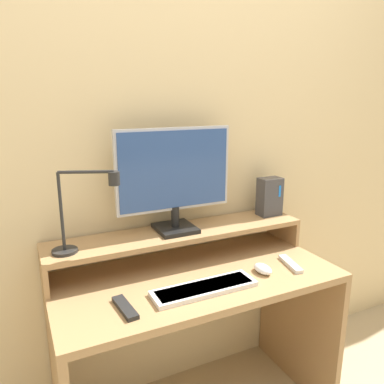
{
  "coord_description": "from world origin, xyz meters",
  "views": [
    {
      "loc": [
        -0.62,
        -0.97,
        1.42
      ],
      "look_at": [
        -0.01,
        0.31,
        1.05
      ],
      "focal_mm": 35.0,
      "sensor_mm": 36.0,
      "label": 1
    }
  ],
  "objects_px": {
    "mouse": "(263,269)",
    "remote_secondary": "(290,264)",
    "keyboard": "(204,288)",
    "monitor": "(175,176)",
    "remote_control": "(125,308)",
    "router_dock": "(270,197)",
    "desk_lamp": "(82,213)"
  },
  "relations": [
    {
      "from": "keyboard",
      "to": "remote_control",
      "type": "xyz_separation_m",
      "value": [
        -0.3,
        0.0,
        -0.0
      ]
    },
    {
      "from": "keyboard",
      "to": "remote_control",
      "type": "bearing_deg",
      "value": 179.63
    },
    {
      "from": "monitor",
      "to": "keyboard",
      "type": "distance_m",
      "value": 0.48
    },
    {
      "from": "router_dock",
      "to": "mouse",
      "type": "relative_size",
      "value": 1.97
    },
    {
      "from": "monitor",
      "to": "remote_control",
      "type": "height_order",
      "value": "monitor"
    },
    {
      "from": "keyboard",
      "to": "remote_secondary",
      "type": "xyz_separation_m",
      "value": [
        0.43,
        0.03,
        -0.0
      ]
    },
    {
      "from": "monitor",
      "to": "remote_secondary",
      "type": "xyz_separation_m",
      "value": [
        0.42,
        -0.28,
        -0.37
      ]
    },
    {
      "from": "router_dock",
      "to": "keyboard",
      "type": "height_order",
      "value": "router_dock"
    },
    {
      "from": "monitor",
      "to": "mouse",
      "type": "height_order",
      "value": "monitor"
    },
    {
      "from": "desk_lamp",
      "to": "keyboard",
      "type": "distance_m",
      "value": 0.53
    },
    {
      "from": "mouse",
      "to": "desk_lamp",
      "type": "bearing_deg",
      "value": 162.28
    },
    {
      "from": "mouse",
      "to": "keyboard",
      "type": "bearing_deg",
      "value": -174.79
    },
    {
      "from": "mouse",
      "to": "remote_secondary",
      "type": "xyz_separation_m",
      "value": [
        0.15,
        0.0,
        -0.01
      ]
    },
    {
      "from": "monitor",
      "to": "router_dock",
      "type": "bearing_deg",
      "value": 0.15
    },
    {
      "from": "monitor",
      "to": "keyboard",
      "type": "relative_size",
      "value": 1.27
    },
    {
      "from": "router_dock",
      "to": "keyboard",
      "type": "distance_m",
      "value": 0.65
    },
    {
      "from": "desk_lamp",
      "to": "mouse",
      "type": "distance_m",
      "value": 0.75
    },
    {
      "from": "monitor",
      "to": "mouse",
      "type": "bearing_deg",
      "value": -46.83
    },
    {
      "from": "mouse",
      "to": "remote_secondary",
      "type": "height_order",
      "value": "mouse"
    },
    {
      "from": "mouse",
      "to": "remote_secondary",
      "type": "bearing_deg",
      "value": 1.52
    },
    {
      "from": "desk_lamp",
      "to": "mouse",
      "type": "relative_size",
      "value": 3.3
    },
    {
      "from": "monitor",
      "to": "desk_lamp",
      "type": "relative_size",
      "value": 1.64
    },
    {
      "from": "keyboard",
      "to": "mouse",
      "type": "bearing_deg",
      "value": 5.21
    },
    {
      "from": "router_dock",
      "to": "remote_secondary",
      "type": "xyz_separation_m",
      "value": [
        -0.09,
        -0.28,
        -0.22
      ]
    },
    {
      "from": "keyboard",
      "to": "remote_control",
      "type": "distance_m",
      "value": 0.3
    },
    {
      "from": "desk_lamp",
      "to": "remote_secondary",
      "type": "xyz_separation_m",
      "value": [
        0.82,
        -0.21,
        -0.28
      ]
    },
    {
      "from": "keyboard",
      "to": "remote_control",
      "type": "height_order",
      "value": "keyboard"
    },
    {
      "from": "desk_lamp",
      "to": "remote_control",
      "type": "bearing_deg",
      "value": -71.13
    },
    {
      "from": "keyboard",
      "to": "router_dock",
      "type": "bearing_deg",
      "value": 30.99
    },
    {
      "from": "monitor",
      "to": "keyboard",
      "type": "xyz_separation_m",
      "value": [
        -0.02,
        -0.31,
        -0.37
      ]
    },
    {
      "from": "router_dock",
      "to": "remote_control",
      "type": "xyz_separation_m",
      "value": [
        -0.83,
        -0.31,
        -0.22
      ]
    },
    {
      "from": "mouse",
      "to": "remote_secondary",
      "type": "distance_m",
      "value": 0.15
    }
  ]
}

